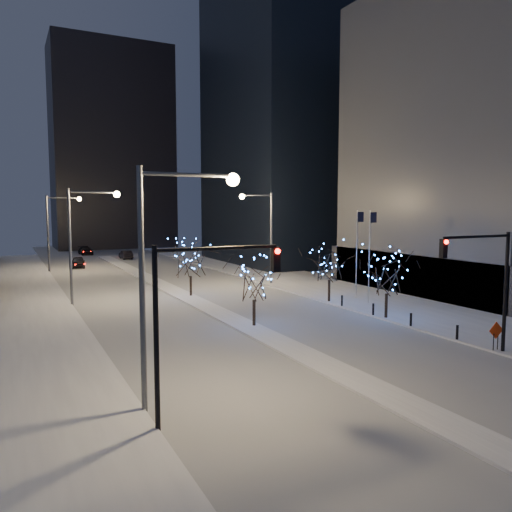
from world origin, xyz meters
TOP-DOWN VIEW (x-y plane):
  - ground at (0.00, 0.00)m, footprint 160.00×160.00m
  - road at (0.00, 35.00)m, footprint 20.00×130.00m
  - median at (0.00, 30.00)m, footprint 2.00×80.00m
  - east_sidewalk at (15.00, 20.00)m, footprint 10.00×90.00m
  - west_sidewalk at (-14.00, 20.00)m, footprint 8.00×90.00m
  - plinth at (34.00, 18.00)m, footprint 30.00×24.00m
  - horizon_block at (6.00, 92.00)m, footprint 24.00×14.00m
  - street_lamp_w_near at (-8.94, 2.00)m, footprint 4.40×0.56m
  - street_lamp_w_mid at (-8.94, 27.00)m, footprint 4.40×0.56m
  - street_lamp_w_far at (-8.94, 52.00)m, footprint 4.40×0.56m
  - street_lamp_east at (10.08, 30.00)m, footprint 3.90×0.56m
  - traffic_signal_west at (-8.44, -0.00)m, footprint 5.26×0.43m
  - traffic_signal_east at (8.94, 1.00)m, footprint 5.26×0.43m
  - flagpoles at (13.37, 17.25)m, footprint 1.35×2.60m
  - bollards at (10.20, 10.00)m, footprint 0.16×12.16m
  - car_near at (-5.98, 55.67)m, footprint 2.38×4.78m
  - car_mid at (2.65, 64.97)m, footprint 1.57×4.24m
  - car_far at (-2.24, 75.65)m, footprint 2.26×5.00m
  - holiday_tree_median_near at (0.50, 13.07)m, footprint 4.65×4.65m
  - holiday_tree_median_far at (0.50, 26.45)m, footprint 5.65×5.65m
  - holiday_tree_plaza_near at (10.50, 10.89)m, footprint 5.42×5.42m
  - holiday_tree_plaza_far at (10.50, 18.31)m, footprint 5.34×5.34m
  - construction_sign at (10.30, 1.33)m, footprint 1.00×0.16m

SIDE VIEW (x-z plane):
  - ground at x=0.00m, z-range 0.00..0.00m
  - road at x=0.00m, z-range 0.00..0.02m
  - median at x=0.00m, z-range 0.00..0.15m
  - east_sidewalk at x=15.00m, z-range 0.00..0.15m
  - west_sidewalk at x=-14.00m, z-range 0.00..0.15m
  - bollards at x=10.20m, z-range 0.15..1.05m
  - car_mid at x=2.65m, z-range 0.00..1.39m
  - car_far at x=-2.24m, z-range 0.00..1.42m
  - car_near at x=-5.98m, z-range 0.00..1.56m
  - construction_sign at x=10.30m, z-range 0.32..1.98m
  - plinth at x=34.00m, z-range 0.00..4.00m
  - holiday_tree_median_near at x=0.50m, z-range 0.91..5.78m
  - holiday_tree_plaza_near at x=10.50m, z-range 0.89..6.15m
  - holiday_tree_median_far at x=0.50m, z-range 0.91..6.27m
  - holiday_tree_plaza_far at x=10.50m, z-range 0.93..6.27m
  - traffic_signal_west at x=-8.44m, z-range 1.26..8.26m
  - traffic_signal_east at x=8.94m, z-range 1.26..8.26m
  - flagpoles at x=13.37m, z-range 0.80..8.80m
  - street_lamp_east at x=10.08m, z-range 1.45..11.45m
  - street_lamp_w_near at x=-8.94m, z-range 1.50..11.50m
  - street_lamp_w_mid at x=-8.94m, z-range 1.50..11.50m
  - street_lamp_w_far at x=-8.94m, z-range 1.50..11.50m
  - horizon_block at x=6.00m, z-range 0.00..42.00m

